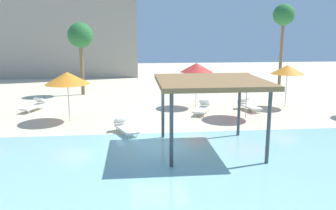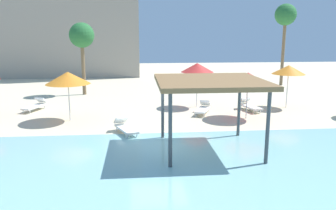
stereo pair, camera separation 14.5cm
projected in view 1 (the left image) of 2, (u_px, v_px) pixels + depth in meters
ground_plane at (159, 144)px, 15.10m from camera, size 80.00×80.00×0.00m
lagoon_water at (172, 200)px, 9.98m from camera, size 44.00×13.50×0.04m
shade_pavilion at (211, 84)px, 13.75m from camera, size 4.24×4.24×2.95m
beach_umbrella_orange_1 at (67, 78)px, 18.46m from camera, size 2.39×2.39×2.71m
beach_umbrella_orange_3 at (288, 70)px, 21.91m from camera, size 2.08×2.08×2.75m
beach_umbrella_red_4 at (196, 68)px, 22.01m from camera, size 2.11×2.11×2.86m
beach_umbrella_red_5 at (247, 78)px, 19.12m from camera, size 2.45×2.45×2.61m
lounge_chair_0 at (125, 127)px, 16.54m from camera, size 1.27×1.98×0.74m
lounge_chair_1 at (203, 108)px, 20.62m from camera, size 1.30×1.98×0.74m
lounge_chair_2 at (35, 105)px, 21.41m from camera, size 1.25×1.98×0.74m
lounge_chair_5 at (248, 105)px, 21.50m from camera, size 1.07×1.99×0.74m
palm_tree_0 at (284, 17)px, 30.63m from camera, size 1.90×1.90×7.26m
palm_tree_1 at (80, 37)px, 26.07m from camera, size 1.90×1.90×5.52m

